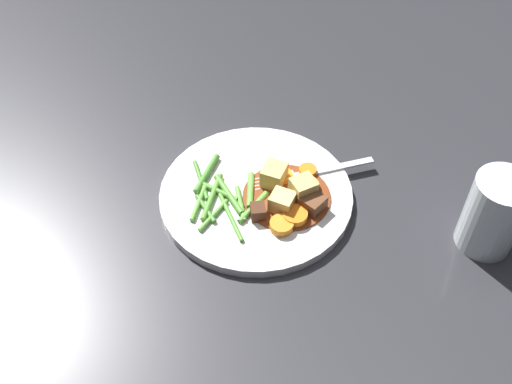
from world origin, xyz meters
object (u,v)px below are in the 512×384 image
object	(u,v)px
carrot_slice_0	(307,188)
carrot_slice_3	(282,225)
dinner_plate	(256,195)
carrot_slice_4	(283,176)
potato_chunk_0	(303,190)
meat_chunk_0	(312,203)
carrot_slice_1	(295,216)
potato_chunk_2	(274,176)
water_glass	(494,214)
meat_chunk_1	(261,212)
carrot_slice_2	(308,171)
fork	(310,173)
potato_chunk_1	(282,202)

from	to	relation	value
carrot_slice_0	carrot_slice_3	world-z (taller)	same
carrot_slice_0	carrot_slice_3	distance (m)	0.07
dinner_plate	carrot_slice_4	bearing A→B (deg)	30.39
potato_chunk_0	meat_chunk_0	distance (m)	0.02
carrot_slice_1	potato_chunk_2	size ratio (longest dim) A/B	0.98
carrot_slice_3	water_glass	xyz separation A→B (m)	(0.26, -0.02, 0.03)
meat_chunk_0	water_glass	world-z (taller)	water_glass
potato_chunk_0	meat_chunk_1	size ratio (longest dim) A/B	1.63
meat_chunk_1	carrot_slice_2	bearing A→B (deg)	46.46
carrot_slice_1	potato_chunk_0	bearing A→B (deg)	68.60
carrot_slice_0	carrot_slice_4	xyz separation A→B (m)	(-0.03, 0.02, -0.00)
meat_chunk_1	carrot_slice_1	bearing A→B (deg)	-10.58
carrot_slice_4	fork	world-z (taller)	carrot_slice_4
meat_chunk_0	water_glass	size ratio (longest dim) A/B	0.28
carrot_slice_4	fork	size ratio (longest dim) A/B	0.15
carrot_slice_2	potato_chunk_0	world-z (taller)	potato_chunk_0
potato_chunk_2	carrot_slice_4	bearing A→B (deg)	31.71
potato_chunk_1	meat_chunk_0	distance (m)	0.04
potato_chunk_1	fork	bearing A→B (deg)	54.29
carrot_slice_1	potato_chunk_1	bearing A→B (deg)	128.33
potato_chunk_2	carrot_slice_0	bearing A→B (deg)	-20.81
carrot_slice_1	carrot_slice_0	bearing A→B (deg)	66.37
carrot_slice_0	fork	world-z (taller)	carrot_slice_0
carrot_slice_1	potato_chunk_1	distance (m)	0.02
dinner_plate	carrot_slice_1	world-z (taller)	carrot_slice_1
dinner_plate	carrot_slice_3	size ratio (longest dim) A/B	8.50
potato_chunk_0	water_glass	bearing A→B (deg)	-18.24
dinner_plate	water_glass	world-z (taller)	water_glass
carrot_slice_4	meat_chunk_0	xyz separation A→B (m)	(0.03, -0.06, 0.01)
carrot_slice_4	water_glass	distance (m)	0.27
fork	carrot_slice_3	bearing A→B (deg)	-116.96
potato_chunk_2	fork	size ratio (longest dim) A/B	0.19
carrot_slice_4	meat_chunk_1	distance (m)	0.07
carrot_slice_3	fork	size ratio (longest dim) A/B	0.18
potato_chunk_0	potato_chunk_2	size ratio (longest dim) A/B	1.02
water_glass	carrot_slice_0	bearing A→B (deg)	158.07
dinner_plate	potato_chunk_0	size ratio (longest dim) A/B	7.66
potato_chunk_1	meat_chunk_1	xyz separation A→B (m)	(-0.03, -0.01, -0.00)
carrot_slice_1	carrot_slice_3	size ratio (longest dim) A/B	1.06
carrot_slice_3	potato_chunk_0	distance (m)	0.06
potato_chunk_1	meat_chunk_1	size ratio (longest dim) A/B	1.42
carrot_slice_2	water_glass	xyz separation A→B (m)	(0.21, -0.12, 0.04)
carrot_slice_2	fork	xyz separation A→B (m)	(0.00, -0.00, -0.00)
carrot_slice_1	carrot_slice_2	size ratio (longest dim) A/B	1.34
carrot_slice_1	potato_chunk_2	distance (m)	0.07
potato_chunk_1	carrot_slice_1	bearing A→B (deg)	-51.67
potato_chunk_0	meat_chunk_1	world-z (taller)	potato_chunk_0
carrot_slice_0	carrot_slice_4	distance (m)	0.04
carrot_slice_0	meat_chunk_1	distance (m)	0.08
meat_chunk_0	fork	size ratio (longest dim) A/B	0.17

